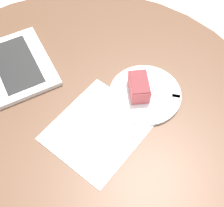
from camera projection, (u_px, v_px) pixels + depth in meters
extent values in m
plane|color=#B7AD9E|center=(90.00, 194.00, 1.55)|extent=(12.00, 12.00, 0.00)
cylinder|color=#4C3323|center=(90.00, 194.00, 1.54)|extent=(0.60, 0.60, 0.02)
cylinder|color=#4C3323|center=(85.00, 169.00, 1.26)|extent=(0.10, 0.10, 0.65)
cylinder|color=#4C3323|center=(77.00, 129.00, 0.97)|extent=(1.29, 1.29, 0.03)
cube|color=black|center=(222.00, 112.00, 1.54)|extent=(0.05, 0.05, 0.46)
cube|color=white|center=(98.00, 129.00, 0.95)|extent=(0.29, 0.26, 0.00)
cylinder|color=silver|center=(145.00, 94.00, 1.02)|extent=(0.23, 0.23, 0.01)
cube|color=#B74C51|center=(139.00, 87.00, 0.99)|extent=(0.11, 0.11, 0.05)
cube|color=maroon|center=(140.00, 82.00, 0.97)|extent=(0.10, 0.10, 0.00)
cube|color=silver|center=(154.00, 93.00, 1.01)|extent=(0.09, 0.15, 0.00)
cube|color=silver|center=(176.00, 96.00, 1.00)|extent=(0.04, 0.04, 0.00)
cube|color=silver|center=(17.00, 66.00, 1.08)|extent=(0.32, 0.35, 0.02)
cube|color=black|center=(16.00, 64.00, 1.07)|extent=(0.21, 0.27, 0.00)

